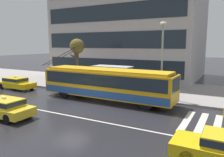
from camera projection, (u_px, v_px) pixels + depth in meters
The scene contains 15 objects.
ground_plane at pixel (71, 110), 16.81m from camera, with size 160.00×160.00×0.00m, color #222227.
sidewalk_slab at pixel (129, 86), 25.76m from camera, with size 80.00×10.00×0.14m, color gray.
crosswalk_stripe_edge_near at pixel (187, 120), 14.41m from camera, with size 0.44×4.40×0.01m, color beige.
crosswalk_stripe_inner_a at pixel (202, 123), 13.99m from camera, with size 0.44×4.40×0.01m, color beige.
crosswalk_stripe_center at pixel (217, 125), 13.56m from camera, with size 0.44×4.40×0.01m, color beige.
lane_centre_line at pixel (60, 114), 15.77m from camera, with size 72.00×0.14×0.01m, color silver.
trolleybus at pixel (107, 83), 19.40m from camera, with size 13.34×2.75×4.87m.
taxi_oncoming_near at pixel (3, 107), 15.04m from camera, with size 4.50×1.94×1.39m.
taxi_queued_behind_bus at pixel (16, 83), 24.54m from camera, with size 4.31×1.83×1.39m.
bus_shelter at pixel (113, 72), 23.32m from camera, with size 4.05×1.87×2.51m.
pedestrian_at_shelter at pixel (100, 80), 23.69m from camera, with size 0.46×0.46×1.64m.
pedestrian_approaching_curb at pixel (93, 72), 24.77m from camera, with size 1.43×1.43×2.06m.
pedestrian_walking_past at pixel (131, 76), 22.96m from camera, with size 1.15×1.15×1.94m.
street_lamp at pixel (162, 54), 19.44m from camera, with size 0.60×0.32×6.63m.
street_tree_bare at pixel (77, 48), 25.77m from camera, with size 1.70×1.89×5.37m.
Camera 1 is at (10.52, -12.78, 4.85)m, focal length 35.90 mm.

